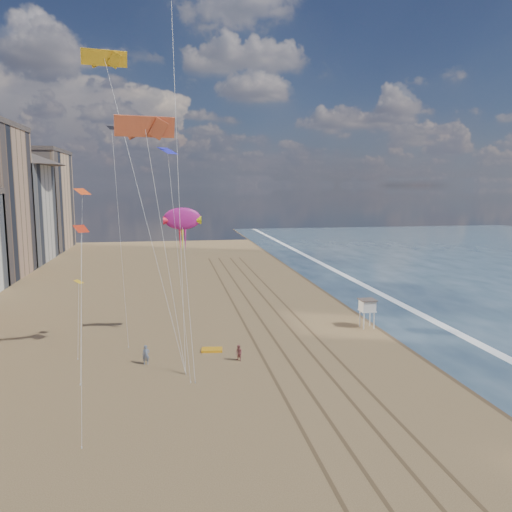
{
  "coord_description": "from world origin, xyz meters",
  "views": [
    {
      "loc": [
        -10.19,
        -28.87,
        17.39
      ],
      "look_at": [
        -0.7,
        26.0,
        9.5
      ],
      "focal_mm": 35.0,
      "sensor_mm": 36.0,
      "label": 1
    }
  ],
  "objects_px": {
    "lifeguard_stand": "(367,306)",
    "grounded_kite": "(212,350)",
    "show_kite": "(182,219)",
    "kite_flyer_a": "(146,355)",
    "kite_flyer_b": "(239,353)"
  },
  "relations": [
    {
      "from": "grounded_kite",
      "to": "kite_flyer_b",
      "type": "height_order",
      "value": "kite_flyer_b"
    },
    {
      "from": "grounded_kite",
      "to": "kite_flyer_b",
      "type": "xyz_separation_m",
      "value": [
        2.39,
        -3.49,
        0.69
      ]
    },
    {
      "from": "kite_flyer_a",
      "to": "kite_flyer_b",
      "type": "xyz_separation_m",
      "value": [
        9.09,
        -0.62,
        -0.14
      ]
    },
    {
      "from": "kite_flyer_a",
      "to": "kite_flyer_b",
      "type": "relative_size",
      "value": 1.17
    },
    {
      "from": "lifeguard_stand",
      "to": "kite_flyer_b",
      "type": "height_order",
      "value": "lifeguard_stand"
    },
    {
      "from": "show_kite",
      "to": "kite_flyer_a",
      "type": "distance_m",
      "value": 15.75
    },
    {
      "from": "lifeguard_stand",
      "to": "show_kite",
      "type": "xyz_separation_m",
      "value": [
        -22.29,
        0.0,
        10.91
      ]
    },
    {
      "from": "lifeguard_stand",
      "to": "grounded_kite",
      "type": "height_order",
      "value": "lifeguard_stand"
    },
    {
      "from": "lifeguard_stand",
      "to": "grounded_kite",
      "type": "xyz_separation_m",
      "value": [
        -19.58,
        -5.54,
        -2.63
      ]
    },
    {
      "from": "lifeguard_stand",
      "to": "kite_flyer_b",
      "type": "xyz_separation_m",
      "value": [
        -17.19,
        -9.03,
        -1.93
      ]
    },
    {
      "from": "show_kite",
      "to": "kite_flyer_b",
      "type": "distance_m",
      "value": 16.51
    },
    {
      "from": "kite_flyer_a",
      "to": "lifeguard_stand",
      "type": "bearing_deg",
      "value": 12.58
    },
    {
      "from": "kite_flyer_a",
      "to": "grounded_kite",
      "type": "bearing_deg",
      "value": 17.99
    },
    {
      "from": "grounded_kite",
      "to": "show_kite",
      "type": "bearing_deg",
      "value": 122.77
    },
    {
      "from": "lifeguard_stand",
      "to": "kite_flyer_b",
      "type": "bearing_deg",
      "value": -152.28
    }
  ]
}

